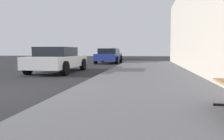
% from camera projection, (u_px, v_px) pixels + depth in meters
% --- Properties ---
extents(sidewalk, '(4.00, 32.00, 0.15)m').
position_uv_depth(sidewalk, '(150.00, 96.00, 5.28)').
color(sidewalk, '#5B5B60').
rests_on(sidewalk, ground_plane).
extents(car_white, '(1.99, 4.50, 1.27)m').
position_uv_depth(car_white, '(58.00, 59.00, 11.72)').
color(car_white, white).
rests_on(car_white, ground_plane).
extents(car_blue, '(1.95, 4.59, 1.27)m').
position_uv_depth(car_blue, '(109.00, 56.00, 20.25)').
color(car_blue, '#233899').
rests_on(car_blue, ground_plane).
extents(car_yellow, '(1.93, 4.10, 1.43)m').
position_uv_depth(car_yellow, '(113.00, 54.00, 29.04)').
color(car_yellow, yellow).
rests_on(car_yellow, ground_plane).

